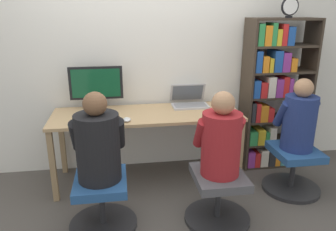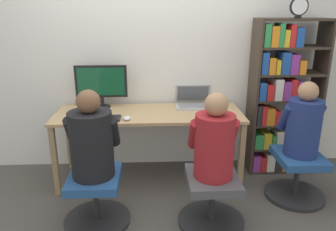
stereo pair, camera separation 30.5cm
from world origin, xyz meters
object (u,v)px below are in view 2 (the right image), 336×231
Objects in this scene: keyboard at (99,118)px; person_near_shelf at (304,124)px; desktop_monitor at (101,84)px; person_at_monitor at (91,140)px; office_chair_left at (96,198)px; office_chair_side at (297,175)px; bookshelf at (279,98)px; laptop at (194,102)px; person_at_laptop at (214,141)px; office_chair_right at (212,199)px; desk_clock at (299,7)px.

person_near_shelf is (1.84, -0.23, -0.00)m from keyboard.
person_at_monitor is (0.05, -0.93, -0.23)m from desktop_monitor.
office_chair_side is at bearing 9.52° from office_chair_left.
bookshelf is 2.39× the size of person_near_shelf.
person_at_monitor is at bearing -154.20° from bookshelf.
laptop is 0.55× the size of person_at_laptop.
office_chair_left is 0.79× the size of person_at_monitor.
laptop reaches higher than office_chair_right.
bookshelf reaches higher than person_at_monitor.
person_at_laptop is at bearing -136.99° from desk_clock.
desk_clock is at bearing -7.94° from laptop.
desktop_monitor reaches higher than person_at_laptop.
desktop_monitor is at bearing 92.82° from person_at_monitor.
person_near_shelf is (0.02, -0.56, -0.08)m from bookshelf.
desktop_monitor is 1.41× the size of laptop.
desktop_monitor is 2.06m from desk_clock.
office_chair_side is at bearing -95.20° from desk_clock.
office_chair_side is at bearing -34.55° from laptop.
bookshelf is (0.84, 0.93, 0.59)m from office_chair_right.
desk_clock is (0.07, -0.08, 0.91)m from bookshelf.
desk_clock is 1.10m from person_near_shelf.
desk_clock is (1.91, -0.14, 0.75)m from desktop_monitor.
desktop_monitor is 0.33× the size of bookshelf.
desktop_monitor is at bearing 92.81° from office_chair_left.
desk_clock is (0.91, 0.86, 1.49)m from office_chair_right.
bookshelf is at bearing -2.04° from desktop_monitor.
desktop_monitor is 1.85m from bookshelf.
office_chair_side is (-0.04, -0.49, -1.49)m from desk_clock.
laptop is 1.35m from desk_clock.
laptop is at bearing 176.41° from bookshelf.
desktop_monitor is 1.34× the size of keyboard.
desktop_monitor is 0.96m from person_at_monitor.
desktop_monitor is at bearing 161.19° from office_chair_side.
keyboard is 0.71× the size of office_chair_left.
keyboard reaches higher than office_chair_left.
person_at_monitor is 1.84m from person_near_shelf.
laptop is 1.10m from person_near_shelf.
person_at_laptop is (0.95, -0.06, -0.00)m from person_at_monitor.
office_chair_left is at bearing -156.84° from desk_clock.
desk_clock reaches higher than person_at_monitor.
person_at_monitor is at bearing -170.65° from office_chair_side.
bookshelf is 0.91m from desk_clock.
office_chair_left is (-0.91, -0.93, -0.54)m from laptop.
person_at_monitor is at bearing -156.98° from desk_clock.
desk_clock is at bearing 43.18° from office_chair_right.
desk_clock is 0.29× the size of person_near_shelf.
bookshelf is at bearing 25.80° from person_at_monitor.
bookshelf reaches higher than person_at_laptop.
person_at_laptop is 1.23× the size of office_chair_side.
office_chair_right is at bearing -132.18° from bookshelf.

